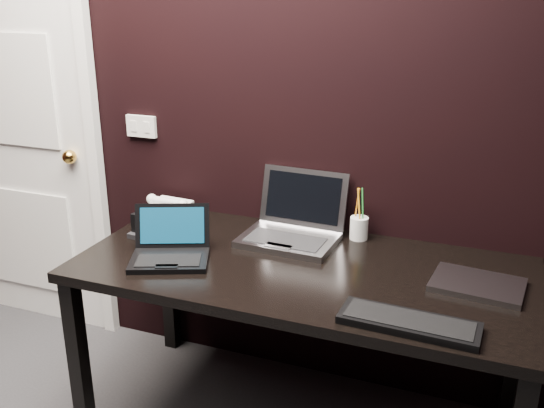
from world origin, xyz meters
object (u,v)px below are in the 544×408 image
at_px(ext_keyboard, 409,323).
at_px(desk_phone, 168,209).
at_px(closed_laptop, 478,285).
at_px(silver_laptop, 292,228).
at_px(door, 18,130).
at_px(desk, 302,284).
at_px(pen_cup, 359,227).
at_px(netbook, 170,250).
at_px(mobile_phone, 137,229).

xyz_separation_m(ext_keyboard, desk_phone, (-1.18, 0.57, 0.03)).
bearing_deg(closed_laptop, ext_keyboard, -117.52).
relative_size(silver_laptop, desk_phone, 1.79).
bearing_deg(door, closed_laptop, -8.13).
height_order(silver_laptop, desk_phone, silver_laptop).
distance_m(ext_keyboard, desk_phone, 1.31).
height_order(desk, ext_keyboard, ext_keyboard).
height_order(door, desk_phone, door).
bearing_deg(silver_laptop, desk_phone, 175.89).
xyz_separation_m(door, closed_laptop, (2.28, -0.32, -0.29)).
bearing_deg(pen_cup, desk_phone, -176.10).
xyz_separation_m(ext_keyboard, pen_cup, (-0.31, 0.63, 0.04)).
relative_size(door, netbook, 5.81).
bearing_deg(ext_keyboard, mobile_phone, 165.28).
bearing_deg(silver_laptop, closed_laptop, -13.28).
distance_m(closed_laptop, desk_phone, 1.38).
height_order(desk, silver_laptop, silver_laptop).
height_order(ext_keyboard, closed_laptop, ext_keyboard).
relative_size(ext_keyboard, pen_cup, 1.96).
relative_size(netbook, ext_keyboard, 0.85).
height_order(door, mobile_phone, door).
distance_m(desk, closed_laptop, 0.64).
xyz_separation_m(closed_laptop, pen_cup, (-0.49, 0.28, 0.04)).
xyz_separation_m(door, desk_phone, (0.92, -0.11, -0.27)).
relative_size(silver_laptop, ext_keyboard, 0.91).
bearing_deg(closed_laptop, pen_cup, 150.30).
height_order(desk, netbook, netbook).
xyz_separation_m(desk, mobile_phone, (-0.73, 0.01, 0.12)).
bearing_deg(pen_cup, mobile_phone, -159.94).
relative_size(desk, mobile_phone, 16.96).
xyz_separation_m(ext_keyboard, closed_laptop, (0.18, 0.35, -0.00)).
bearing_deg(ext_keyboard, closed_laptop, 62.48).
relative_size(door, desk, 1.26).
bearing_deg(mobile_phone, desk, -0.92).
distance_m(desk, desk_phone, 0.79).
bearing_deg(ext_keyboard, netbook, 169.77).
height_order(netbook, closed_laptop, netbook).
xyz_separation_m(desk, silver_laptop, (-0.12, 0.23, 0.13)).
xyz_separation_m(silver_laptop, pen_cup, (0.26, 0.10, 0.00)).
distance_m(netbook, mobile_phone, 0.28).
bearing_deg(door, desk, -12.82).
bearing_deg(ext_keyboard, desk_phone, 154.25).
distance_m(door, pen_cup, 1.81).
relative_size(door, closed_laptop, 6.52).
bearing_deg(netbook, desk_phone, 121.16).
distance_m(desk_phone, pen_cup, 0.87).
relative_size(silver_laptop, mobile_phone, 3.94).
xyz_separation_m(netbook, closed_laptop, (1.12, 0.18, -0.03)).
bearing_deg(pen_cup, closed_laptop, -29.70).
distance_m(silver_laptop, desk_phone, 0.61).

